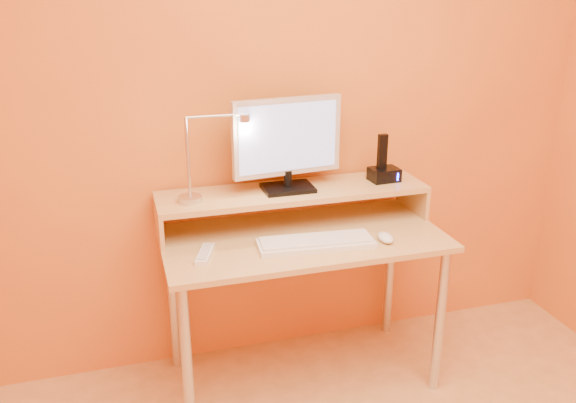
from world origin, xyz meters
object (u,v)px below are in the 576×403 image
object	(u,v)px
monitor_panel	(287,137)
phone_dock	(384,174)
keyboard	(316,243)
mouse	(386,237)
lamp_base	(190,199)
remote_control	(205,254)

from	to	relation	value
monitor_panel	phone_dock	size ratio (longest dim) A/B	3.77
monitor_panel	phone_dock	bearing A→B (deg)	-7.64
phone_dock	keyboard	world-z (taller)	phone_dock
mouse	monitor_panel	bearing A→B (deg)	140.93
lamp_base	keyboard	xyz separation A→B (m)	(0.47, -0.24, -0.16)
lamp_base	mouse	bearing A→B (deg)	-19.64
mouse	keyboard	bearing A→B (deg)	176.39
monitor_panel	mouse	bearing A→B (deg)	-49.48
lamp_base	keyboard	distance (m)	0.55
lamp_base	remote_control	size ratio (longest dim) A/B	0.56
phone_dock	keyboard	distance (m)	0.53
phone_dock	mouse	distance (m)	0.37
lamp_base	phone_dock	size ratio (longest dim) A/B	0.77
phone_dock	keyboard	size ratio (longest dim) A/B	0.27
mouse	phone_dock	bearing A→B (deg)	71.67
lamp_base	remote_control	xyz separation A→B (m)	(0.02, -0.20, -0.16)
lamp_base	mouse	distance (m)	0.83
monitor_panel	mouse	world-z (taller)	monitor_panel
lamp_base	keyboard	bearing A→B (deg)	-26.35
monitor_panel	phone_dock	xyz separation A→B (m)	(0.46, -0.01, -0.21)
keyboard	mouse	size ratio (longest dim) A/B	4.65
lamp_base	keyboard	size ratio (longest dim) A/B	0.21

